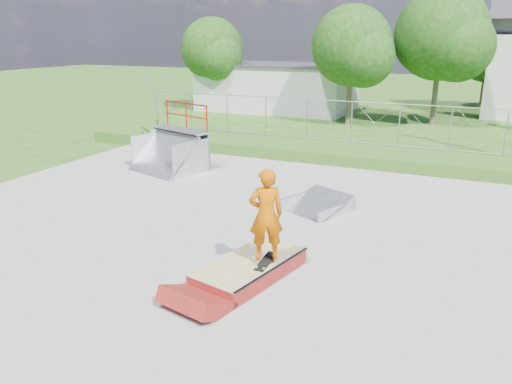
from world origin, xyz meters
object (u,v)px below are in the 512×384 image
Objects in this scene: quarter_pipe at (167,139)px; skater at (266,218)px; grind_box at (250,269)px; flat_bank_ramp at (317,204)px.

quarter_pipe reaches higher than skater.
skater is (0.37, 0.01, 1.21)m from grind_box.
grind_box is at bearing -28.28° from quarter_pipe.
quarter_pipe is at bearing -76.25° from skater.
flat_bank_ramp is at bearing -118.23° from skater.
grind_box is 1.27m from skater.
quarter_pipe is 6.99m from flat_bank_ramp.
flat_bank_ramp is at bearing 102.24° from grind_box.
quarter_pipe is 9.62m from skater.
flat_bank_ramp reaches higher than grind_box.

